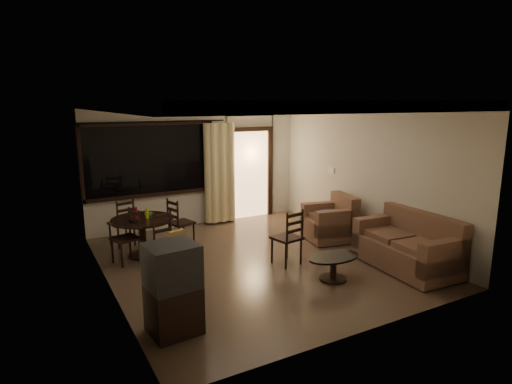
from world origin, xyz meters
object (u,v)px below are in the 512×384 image
coffee_table (333,264)px  dining_chair_west (127,247)px  dining_chair_east (181,231)px  tv_cabinet (173,289)px  side_chair (287,248)px  armchair (332,222)px  dining_chair_south (170,251)px  dining_chair_north (122,232)px  sofa (409,247)px  dining_table (143,226)px

coffee_table → dining_chair_west: bearing=139.3°
dining_chair_east → tv_cabinet: tv_cabinet is taller
tv_cabinet → side_chair: 2.76m
tv_cabinet → armchair: bearing=20.8°
dining_chair_west → tv_cabinet: tv_cabinet is taller
dining_chair_east → dining_chair_south: 1.20m
dining_chair_east → armchair: size_ratio=0.89×
tv_cabinet → side_chair: size_ratio=1.14×
coffee_table → dining_chair_east: bearing=119.0°
tv_cabinet → dining_chair_north: bearing=82.6°
dining_chair_west → sofa: size_ratio=0.53×
dining_table → dining_chair_south: (0.24, -0.83, -0.25)m
dining_table → dining_chair_west: size_ratio=1.19×
dining_table → tv_cabinet: tv_cabinet is taller
dining_chair_north → tv_cabinet: size_ratio=0.84×
dining_chair_west → coffee_table: dining_chair_west is taller
coffee_table → side_chair: side_chair is taller
dining_table → side_chair: size_ratio=1.13×
dining_table → sofa: size_ratio=0.62×
armchair → coffee_table: 2.08m
dining_chair_south → armchair: bearing=-18.0°
tv_cabinet → side_chair: tv_cabinet is taller
dining_chair_north → coffee_table: (2.58, -3.33, -0.02)m
dining_chair_south → armchair: dining_chair_south is taller
tv_cabinet → armchair: (4.00, 1.94, -0.19)m
dining_chair_south → coffee_table: 2.75m
dining_chair_west → dining_chair_north: size_ratio=1.00×
dining_chair_south → dining_chair_west: bearing=119.0°
dining_table → dining_chair_east: (0.80, 0.23, -0.27)m
dining_chair_west → side_chair: bearing=43.8°
dining_chair_south → armchair: size_ratio=0.89×
dining_chair_east → dining_chair_south: bearing=135.7°
tv_cabinet → sofa: tv_cabinet is taller
dining_table → coffee_table: size_ratio=1.26×
dining_chair_south → tv_cabinet: size_ratio=0.84×
dining_chair_west → tv_cabinet: (-0.01, -2.64, 0.29)m
dining_chair_west → armchair: 4.05m
dining_chair_south → sofa: sofa is taller
dining_chair_south → dining_chair_north: (-0.46, 1.58, -0.02)m
dining_table → dining_chair_north: size_ratio=1.19×
dining_table → dining_chair_west: bearing=-146.7°
dining_chair_south → tv_cabinet: tv_cabinet is taller
tv_cabinet → dining_chair_east: bearing=64.3°
dining_chair_south → tv_cabinet: bearing=-122.6°
coffee_table → sofa: bearing=-9.0°
dining_table → dining_chair_south: dining_chair_south is taller
tv_cabinet → dining_chair_west: bearing=84.7°
dining_chair_east → dining_chair_north: bearing=46.8°
armchair → tv_cabinet: bearing=-141.9°
dining_table → dining_chair_south: bearing=-74.0°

